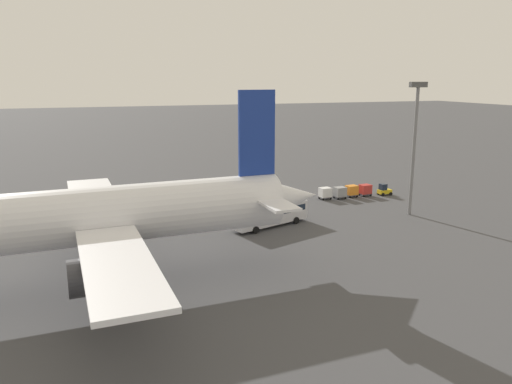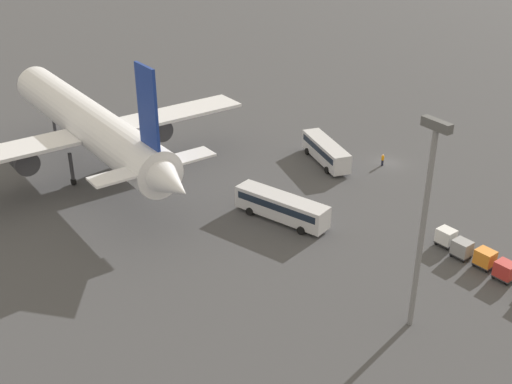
{
  "view_description": "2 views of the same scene",
  "coord_description": "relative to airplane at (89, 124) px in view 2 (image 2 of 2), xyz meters",
  "views": [
    {
      "loc": [
        20.08,
        85.93,
        20.67
      ],
      "look_at": [
        -3.68,
        20.09,
        4.64
      ],
      "focal_mm": 35.0,
      "sensor_mm": 36.0,
      "label": 1
    },
    {
      "loc": [
        -59.28,
        62.2,
        37.97
      ],
      "look_at": [
        -1.99,
        23.99,
        2.95
      ],
      "focal_mm": 45.0,
      "sensor_mm": 36.0,
      "label": 2
    }
  ],
  "objects": [
    {
      "name": "shuttle_bus_far",
      "position": [
        -24.82,
        -13.86,
        -5.42
      ],
      "size": [
        12.34,
        6.45,
        3.18
      ],
      "rotation": [
        0.0,
        0.0,
        0.33
      ],
      "color": "silver",
      "rests_on": "ground"
    },
    {
      "name": "shuttle_bus_near",
      "position": [
        -14.68,
        -28.91,
        -5.45
      ],
      "size": [
        11.45,
        5.34,
        3.13
      ],
      "rotation": [
        0.0,
        0.0,
        -0.26
      ],
      "color": "silver",
      "rests_on": "ground"
    },
    {
      "name": "cargo_cart_orange",
      "position": [
        -45.05,
        -25.72,
        -6.13
      ],
      "size": [
        2.13,
        1.84,
        2.06
      ],
      "rotation": [
        0.0,
        0.0,
        0.08
      ],
      "color": "#38383D",
      "rests_on": "ground"
    },
    {
      "name": "cargo_cart_red",
      "position": [
        -47.69,
        -25.53,
        -6.13
      ],
      "size": [
        2.13,
        1.84,
        2.06
      ],
      "rotation": [
        0.0,
        0.0,
        0.08
      ],
      "color": "#38383D",
      "rests_on": "ground"
    },
    {
      "name": "worker_person",
      "position": [
        -19.98,
        -35.01,
        -6.46
      ],
      "size": [
        0.38,
        0.38,
        1.74
      ],
      "color": "#1E1E2D",
      "rests_on": "ground"
    },
    {
      "name": "cargo_cart_white",
      "position": [
        -39.76,
        -25.71,
        -6.13
      ],
      "size": [
        2.13,
        1.84,
        2.06
      ],
      "rotation": [
        0.0,
        0.0,
        0.08
      ],
      "color": "#38383D",
      "rests_on": "ground"
    },
    {
      "name": "airplane",
      "position": [
        0.0,
        0.0,
        0.0
      ],
      "size": [
        51.37,
        43.79,
        19.47
      ],
      "rotation": [
        0.0,
        0.0,
        0.04
      ],
      "color": "silver",
      "rests_on": "ground"
    },
    {
      "name": "ground_plane",
      "position": [
        -19.8,
        -36.19,
        -7.33
      ],
      "size": [
        600.0,
        600.0,
        0.0
      ],
      "primitive_type": "plane",
      "color": "#424244"
    },
    {
      "name": "cargo_cart_grey",
      "position": [
        -42.41,
        -25.22,
        -6.13
      ],
      "size": [
        2.13,
        1.84,
        2.06
      ],
      "rotation": [
        0.0,
        0.0,
        0.08
      ],
      "color": "#38383D",
      "rests_on": "ground"
    },
    {
      "name": "light_pole",
      "position": [
        -47.41,
        -12.35,
        4.8
      ],
      "size": [
        2.8,
        0.7,
        20.13
      ],
      "color": "slate",
      "rests_on": "ground"
    }
  ]
}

